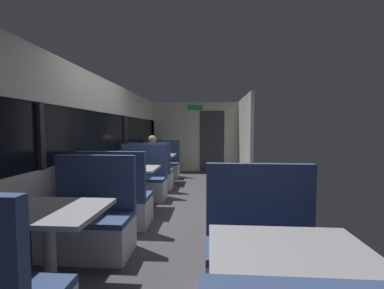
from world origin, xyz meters
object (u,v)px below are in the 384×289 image
Objects in this scene: bench_near_window_facing_entry at (90,225)px; bench_far_window_facing_end at (152,175)px; bench_front_aisle_facing_entry at (263,258)px; dining_table_far_window at (158,158)px; seated_passenger at (152,166)px; bench_mid_window_facing_entry at (142,182)px; bench_far_window_facing_entry at (163,166)px; dining_table_near_window at (49,221)px; dining_table_mid_window at (131,173)px; dining_table_front_aisle at (292,269)px; bench_mid_window_facing_end at (117,203)px.

bench_near_window_facing_entry is 3.02m from bench_far_window_facing_end.
bench_near_window_facing_entry is 1.00× the size of bench_far_window_facing_end.
bench_front_aisle_facing_entry is at bearing -18.53° from bench_near_window_facing_entry.
dining_table_far_window is 0.82× the size of bench_far_window_facing_end.
dining_table_far_window is at bearing 90.00° from seated_passenger.
bench_mid_window_facing_entry is at bearing -90.00° from seated_passenger.
bench_far_window_facing_entry is (0.00, 0.70, -0.31)m from dining_table_far_window.
dining_table_near_window is 3.73m from bench_far_window_facing_end.
dining_table_mid_window is at bearing 90.00° from dining_table_near_window.
dining_table_far_window is at bearing 90.00° from dining_table_mid_window.
dining_table_near_window is at bearing -90.00° from bench_mid_window_facing_entry.
bench_near_window_facing_entry is at bearing -90.00° from bench_far_window_facing_end.
bench_near_window_facing_entry and bench_front_aisle_facing_entry have the same top height.
bench_near_window_facing_entry is 1.00× the size of bench_front_aisle_facing_entry.
bench_mid_window_facing_entry and bench_far_window_facing_end have the same top height.
bench_front_aisle_facing_entry is 4.11m from seated_passenger.
dining_table_far_window is at bearing 112.52° from bench_front_aisle_facing_entry.
bench_far_window_facing_end is at bearing 90.00° from bench_near_window_facing_entry.
bench_near_window_facing_entry is at bearing 144.02° from dining_table_front_aisle.
dining_table_front_aisle is (1.79, -1.30, 0.31)m from bench_near_window_facing_entry.
bench_near_window_facing_entry is 1.00× the size of bench_mid_window_facing_end.
seated_passenger is (0.00, 1.58, -0.10)m from dining_table_mid_window.
bench_near_window_facing_entry is 1.22× the size of dining_table_front_aisle.
bench_mid_window_facing_entry is 2.21m from bench_far_window_facing_entry.
bench_mid_window_facing_end and bench_far_window_facing_end have the same top height.
bench_far_window_facing_entry is at bearing 107.39° from dining_table_front_aisle.
bench_front_aisle_facing_entry reaches higher than dining_table_far_window.
bench_mid_window_facing_entry is 1.00× the size of bench_far_window_facing_entry.
dining_table_near_window is at bearing -176.82° from bench_front_aisle_facing_entry.
dining_table_far_window is at bearing 90.00° from bench_far_window_facing_end.
dining_table_front_aisle is (1.79, -5.72, 0.31)m from bench_far_window_facing_entry.
bench_near_window_facing_entry is at bearing 161.47° from bench_front_aisle_facing_entry.
dining_table_far_window is at bearing 90.00° from bench_mid_window_facing_end.
dining_table_mid_window is 2.78m from bench_front_aisle_facing_entry.
dining_table_mid_window is 1.54m from bench_far_window_facing_end.
dining_table_far_window is at bearing 90.00° from dining_table_near_window.
bench_mid_window_facing_entry is 0.81m from bench_far_window_facing_end.
bench_far_window_facing_entry reaches higher than dining_table_front_aisle.
dining_table_mid_window is at bearing 90.00° from bench_mid_window_facing_end.
bench_mid_window_facing_end is 0.87× the size of seated_passenger.
bench_mid_window_facing_end reaches higher than dining_table_far_window.
bench_far_window_facing_entry and bench_front_aisle_facing_entry have the same top height.
bench_far_window_facing_end is (0.00, 3.02, 0.00)m from bench_near_window_facing_entry.
bench_front_aisle_facing_entry is (1.79, -3.62, 0.00)m from bench_far_window_facing_end.
dining_table_far_window is (0.00, 4.42, 0.00)m from dining_table_near_window.
bench_front_aisle_facing_entry reaches higher than dining_table_near_window.
bench_far_window_facing_entry is 6.00m from dining_table_front_aisle.
dining_table_far_window is (0.00, 1.51, 0.31)m from bench_mid_window_facing_entry.
bench_mid_window_facing_entry is at bearing -90.00° from dining_table_far_window.
dining_table_near_window is at bearing -90.00° from bench_mid_window_facing_end.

